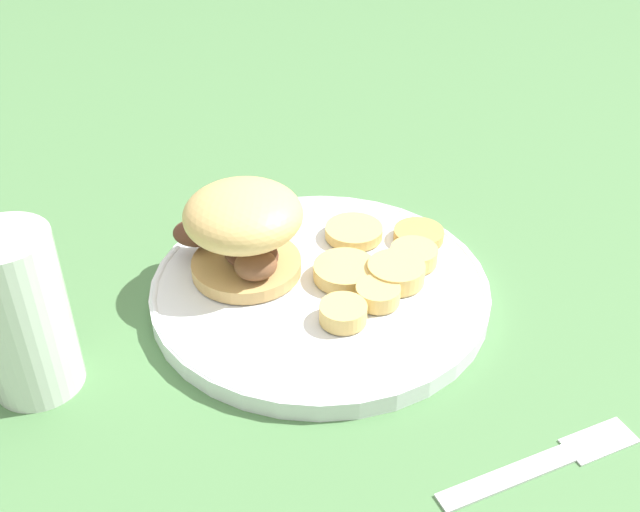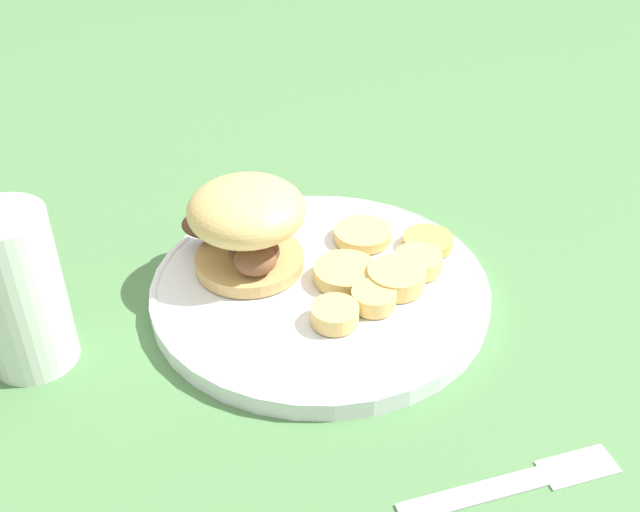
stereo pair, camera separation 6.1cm
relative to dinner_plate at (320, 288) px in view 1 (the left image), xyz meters
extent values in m
plane|color=#4C7A47|center=(0.00, 0.00, -0.01)|extent=(4.00, 4.00, 0.00)
cylinder|color=white|center=(0.00, 0.00, 0.00)|extent=(0.29, 0.29, 0.02)
torus|color=white|center=(0.00, 0.00, 0.00)|extent=(0.28, 0.28, 0.01)
cylinder|color=tan|center=(0.06, -0.03, 0.01)|extent=(0.09, 0.09, 0.01)
ellipsoid|color=brown|center=(0.05, -0.02, 0.03)|extent=(0.04, 0.05, 0.02)
ellipsoid|color=#563323|center=(0.10, -0.06, 0.03)|extent=(0.05, 0.05, 0.02)
ellipsoid|color=#563323|center=(0.06, -0.02, 0.03)|extent=(0.06, 0.06, 0.01)
ellipsoid|color=brown|center=(0.05, 0.00, 0.03)|extent=(0.04, 0.03, 0.02)
ellipsoid|color=#563323|center=(0.05, -0.02, 0.03)|extent=(0.05, 0.05, 0.02)
ellipsoid|color=#DBB26B|center=(0.06, -0.03, 0.06)|extent=(0.10, 0.10, 0.05)
cylinder|color=#DBB766|center=(-0.04, -0.06, 0.01)|extent=(0.05, 0.05, 0.01)
cylinder|color=#DBB766|center=(-0.02, 0.00, 0.01)|extent=(0.05, 0.05, 0.01)
cylinder|color=#DBB766|center=(-0.08, -0.01, 0.02)|extent=(0.04, 0.04, 0.01)
cylinder|color=#DBB766|center=(-0.04, 0.04, 0.01)|extent=(0.04, 0.04, 0.01)
cylinder|color=tan|center=(-0.10, -0.04, 0.01)|extent=(0.05, 0.05, 0.01)
cylinder|color=#DBB766|center=(-0.06, 0.01, 0.02)|extent=(0.05, 0.05, 0.02)
cylinder|color=#DBB766|center=(-0.01, 0.05, 0.01)|extent=(0.04, 0.04, 0.01)
cube|color=silver|center=(-0.08, 0.21, -0.01)|extent=(0.10, 0.04, 0.00)
cube|color=silver|center=(-0.16, 0.19, -0.01)|extent=(0.06, 0.03, 0.00)
cylinder|color=silver|center=(0.22, 0.06, 0.05)|extent=(0.06, 0.06, 0.13)
camera|label=1|loc=(0.10, 0.49, 0.39)|focal=42.00mm
camera|label=2|loc=(0.04, 0.50, 0.39)|focal=42.00mm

